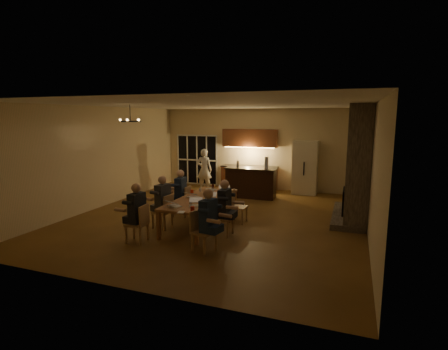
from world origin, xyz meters
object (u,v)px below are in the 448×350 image
at_px(plate_far, 225,193).
at_px(can_silver, 191,201).
at_px(person_right_near, 208,220).
at_px(redcup_far, 224,187).
at_px(laptop_b, 196,201).
at_px(chair_right_far, 238,207).
at_px(bar_island, 251,183).
at_px(person_left_far, 181,193).
at_px(mug_front, 191,199).
at_px(dining_table, 201,212).
at_px(chair_right_mid, 223,217).
at_px(chair_right_near, 204,232).
at_px(standing_person, 204,170).
at_px(person_left_near, 137,213).
at_px(can_right, 221,194).
at_px(chandelier, 130,121).
at_px(bar_blender, 266,163).
at_px(chair_left_mid, 162,211).
at_px(laptop_f, 224,188).
at_px(mug_back, 200,190).
at_px(chair_left_near, 137,223).
at_px(person_right_mid, 225,208).
at_px(plate_near, 206,204).
at_px(plate_left, 174,205).
at_px(laptop_d, 210,196).
at_px(chair_left_far, 182,201).
at_px(bar_bottle, 238,164).
at_px(laptop_a, 175,202).
at_px(refrigerator, 305,167).
at_px(can_cola, 213,186).
at_px(laptop_e, 211,186).
at_px(redcup_mid, 192,192).
at_px(mug_mid, 213,193).
at_px(laptop_c, 193,193).
at_px(person_left_mid, 163,202).
at_px(redcup_near, 192,209).

bearing_deg(plate_far, can_silver, -104.04).
height_order(person_right_near, redcup_far, person_right_near).
bearing_deg(laptop_b, chair_right_far, 43.75).
distance_m(bar_island, person_left_far, 3.31).
bearing_deg(plate_far, mug_front, -111.72).
xyz_separation_m(dining_table, chair_right_mid, (0.82, -0.52, 0.07)).
height_order(chair_right_near, standing_person, standing_person).
height_order(person_left_near, plate_far, person_left_near).
height_order(dining_table, can_right, can_right).
xyz_separation_m(chair_right_far, chandelier, (-2.88, -0.70, 2.31)).
height_order(chair_right_far, bar_blender, bar_blender).
distance_m(chair_left_mid, chair_right_near, 2.03).
distance_m(laptop_f, mug_back, 0.70).
xyz_separation_m(chair_left_near, bar_blender, (1.77, 5.29, 0.85)).
distance_m(person_right_mid, plate_near, 0.45).
distance_m(redcup_far, plate_left, 2.37).
bearing_deg(laptop_d, can_silver, -133.25).
relative_size(chair_left_far, can_silver, 7.42).
relative_size(chair_right_near, standing_person, 0.54).
bearing_deg(chair_right_near, person_right_mid, 18.01).
bearing_deg(chair_right_near, bar_bottle, 30.12).
bearing_deg(laptop_a, chair_right_near, 177.46).
relative_size(chair_right_near, plate_far, 3.39).
height_order(dining_table, chair_left_far, chair_left_far).
bearing_deg(bar_bottle, chair_right_mid, -76.67).
xyz_separation_m(refrigerator, mug_front, (-2.15, -5.39, -0.20)).
xyz_separation_m(laptop_d, can_cola, (-0.50, 1.46, -0.05)).
bearing_deg(laptop_e, redcup_far, -109.53).
xyz_separation_m(chair_right_mid, person_left_near, (-1.71, -1.11, 0.24)).
relative_size(chair_right_far, laptop_f, 2.78).
relative_size(standing_person, redcup_mid, 13.81).
relative_size(person_left_near, laptop_f, 4.31).
relative_size(dining_table, laptop_b, 8.86).
bearing_deg(refrigerator, chair_left_far, -124.17).
bearing_deg(laptop_e, person_right_near, 140.90).
bearing_deg(person_left_near, redcup_mid, 171.77).
distance_m(person_right_near, bar_blender, 5.28).
bearing_deg(bar_bottle, chandelier, -117.38).
xyz_separation_m(mug_front, mug_mid, (0.22, 0.91, 0.00)).
xyz_separation_m(chair_left_far, person_right_near, (1.80, -2.26, 0.24)).
relative_size(person_left_near, laptop_c, 4.31).
xyz_separation_m(standing_person, can_cola, (1.51, -2.82, -0.02)).
height_order(chair_right_near, laptop_e, laptop_e).
xyz_separation_m(can_right, plate_far, (-0.03, 0.45, -0.05)).
distance_m(chair_right_far, laptop_f, 0.77).
bearing_deg(person_left_mid, laptop_b, 83.47).
bearing_deg(laptop_b, redcup_far, 69.54).
height_order(laptop_e, plate_left, laptop_e).
bearing_deg(standing_person, mug_mid, 114.29).
distance_m(redcup_near, can_silver, 0.73).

